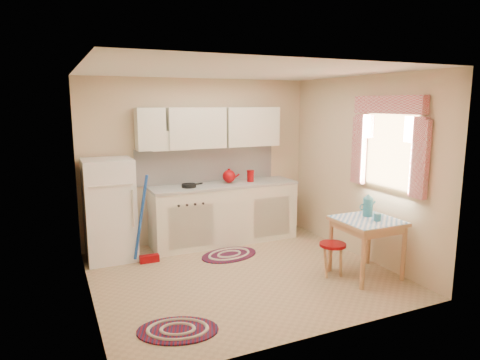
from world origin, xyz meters
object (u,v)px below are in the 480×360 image
fridge (109,210)px  base_cabinets (224,214)px  stool (332,260)px  table (366,248)px

fridge → base_cabinets: (1.71, 0.05, -0.26)m
base_cabinets → stool: 1.95m
base_cabinets → stool: bearing=-68.1°
stool → base_cabinets: bearing=111.9°
table → stool: bearing=156.9°
base_cabinets → table: bearing=-60.5°
fridge → stool: (2.43, -1.74, -0.49)m
base_cabinets → stool: base_cabinets is taller
table → stool: (-0.39, 0.16, -0.15)m
fridge → table: 3.42m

